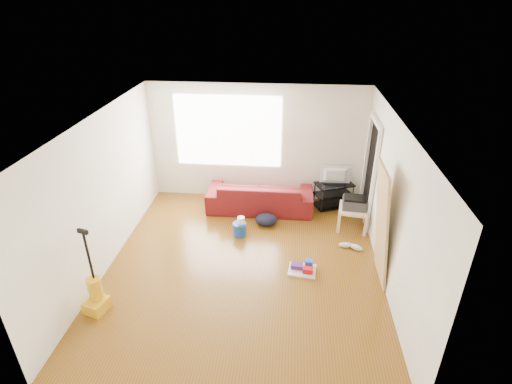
# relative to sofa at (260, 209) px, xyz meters

# --- Properties ---
(room) EXTENTS (4.51, 5.01, 2.51)m
(room) POSITION_rel_sofa_xyz_m (-0.04, -1.80, 1.25)
(room) COLOR #623C09
(room) RESTS_ON ground
(sofa) EXTENTS (2.17, 0.85, 0.63)m
(sofa) POSITION_rel_sofa_xyz_m (0.00, 0.00, 0.00)
(sofa) COLOR #570B11
(sofa) RESTS_ON ground
(tv_stand) EXTENTS (0.87, 0.69, 0.52)m
(tv_stand) POSITION_rel_sofa_xyz_m (1.54, 0.27, 0.27)
(tv_stand) COLOR black
(tv_stand) RESTS_ON ground
(tv) EXTENTS (0.63, 0.08, 0.36)m
(tv) POSITION_rel_sofa_xyz_m (1.54, 0.27, 0.71)
(tv) COLOR black
(tv) RESTS_ON tv_stand
(side_table) EXTENTS (0.61, 0.61, 0.44)m
(side_table) POSITION_rel_sofa_xyz_m (1.84, -0.57, 0.37)
(side_table) COLOR tan
(side_table) RESTS_ON ground
(printer) EXTENTS (0.47, 0.38, 0.23)m
(printer) POSITION_rel_sofa_xyz_m (1.84, -0.57, 0.55)
(printer) COLOR #2C2C31
(printer) RESTS_ON side_table
(bucket) EXTENTS (0.27, 0.27, 0.25)m
(bucket) POSITION_rel_sofa_xyz_m (-0.30, -1.02, 0.00)
(bucket) COLOR #123E97
(bucket) RESTS_ON ground
(toilet_paper) EXTENTS (0.14, 0.14, 0.12)m
(toilet_paper) POSITION_rel_sofa_xyz_m (-0.27, -1.01, 0.19)
(toilet_paper) COLOR white
(toilet_paper) RESTS_ON bucket
(cleaning_tray) EXTENTS (0.48, 0.40, 0.16)m
(cleaning_tray) POSITION_rel_sofa_xyz_m (0.88, -1.99, 0.05)
(cleaning_tray) COLOR silver
(cleaning_tray) RESTS_ON ground
(backpack) EXTENTS (0.45, 0.37, 0.24)m
(backpack) POSITION_rel_sofa_xyz_m (0.17, -0.63, 0.00)
(backpack) COLOR black
(backpack) RESTS_ON ground
(sneakers) EXTENTS (0.44, 0.22, 0.10)m
(sneakers) POSITION_rel_sofa_xyz_m (1.74, -1.28, 0.05)
(sneakers) COLOR silver
(sneakers) RESTS_ON ground
(vacuum) EXTENTS (0.36, 0.38, 1.33)m
(vacuum) POSITION_rel_sofa_xyz_m (-2.11, -3.13, 0.25)
(vacuum) COLOR gold
(vacuum) RESTS_ON ground
(door_panel) EXTENTS (0.24, 0.77, 1.92)m
(door_panel) POSITION_rel_sofa_xyz_m (2.02, -2.02, 0.00)
(door_panel) COLOR tan
(door_panel) RESTS_ON ground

